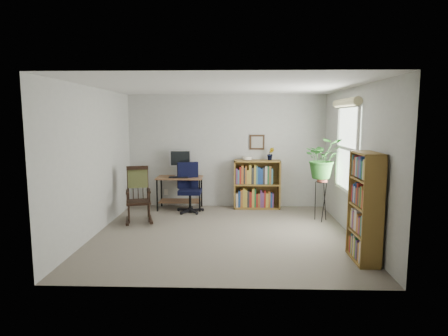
{
  "coord_description": "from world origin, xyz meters",
  "views": [
    {
      "loc": [
        0.2,
        -6.0,
        1.9
      ],
      "look_at": [
        0.0,
        0.4,
        1.05
      ],
      "focal_mm": 30.0,
      "sensor_mm": 36.0,
      "label": 1
    }
  ],
  "objects_px": {
    "office_chair": "(190,188)",
    "low_bookshelf": "(257,184)",
    "rocking_chair": "(138,194)",
    "tall_bookshelf": "(365,207)",
    "desk": "(180,193)"
  },
  "relations": [
    {
      "from": "desk",
      "to": "office_chair",
      "type": "height_order",
      "value": "office_chair"
    },
    {
      "from": "tall_bookshelf",
      "to": "rocking_chair",
      "type": "bearing_deg",
      "value": 153.15
    },
    {
      "from": "desk",
      "to": "rocking_chair",
      "type": "relative_size",
      "value": 0.91
    },
    {
      "from": "office_chair",
      "to": "rocking_chair",
      "type": "distance_m",
      "value": 1.14
    },
    {
      "from": "office_chair",
      "to": "rocking_chair",
      "type": "relative_size",
      "value": 0.98
    },
    {
      "from": "office_chair",
      "to": "tall_bookshelf",
      "type": "height_order",
      "value": "tall_bookshelf"
    },
    {
      "from": "office_chair",
      "to": "low_bookshelf",
      "type": "height_order",
      "value": "low_bookshelf"
    },
    {
      "from": "low_bookshelf",
      "to": "tall_bookshelf",
      "type": "height_order",
      "value": "tall_bookshelf"
    },
    {
      "from": "office_chair",
      "to": "low_bookshelf",
      "type": "bearing_deg",
      "value": -2.86
    },
    {
      "from": "office_chair",
      "to": "low_bookshelf",
      "type": "relative_size",
      "value": 0.99
    },
    {
      "from": "rocking_chair",
      "to": "low_bookshelf",
      "type": "bearing_deg",
      "value": 11.6
    },
    {
      "from": "desk",
      "to": "low_bookshelf",
      "type": "relative_size",
      "value": 0.92
    },
    {
      "from": "low_bookshelf",
      "to": "office_chair",
      "type": "bearing_deg",
      "value": -163.93
    },
    {
      "from": "rocking_chair",
      "to": "tall_bookshelf",
      "type": "height_order",
      "value": "tall_bookshelf"
    },
    {
      "from": "desk",
      "to": "office_chair",
      "type": "distance_m",
      "value": 0.41
    }
  ]
}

